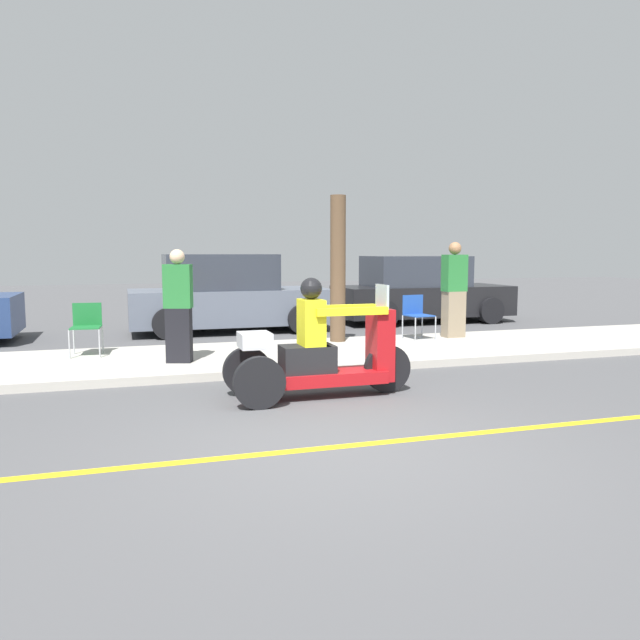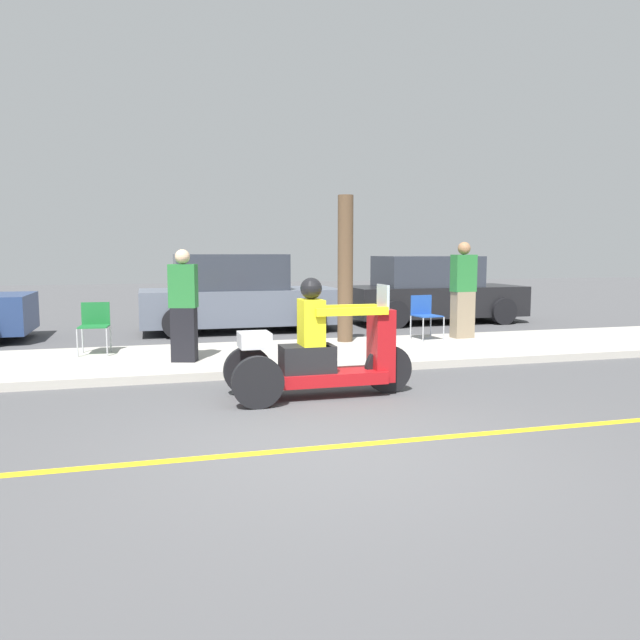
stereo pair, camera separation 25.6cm
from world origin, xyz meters
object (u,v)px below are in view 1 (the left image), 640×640
at_px(folding_chair_curbside, 87,323).
at_px(motorcycle_trike, 321,355).
at_px(tree_trunk, 338,269).
at_px(parked_car_lot_far, 227,296).
at_px(parked_car_lot_left, 420,291).
at_px(spectator_end_of_line, 178,308).
at_px(spectator_mid_group, 454,292).
at_px(folding_chair_set_back, 416,312).

bearing_deg(folding_chair_curbside, motorcycle_trike, -50.15).
distance_m(folding_chair_curbside, tree_trunk, 4.38).
relative_size(parked_car_lot_far, parked_car_lot_left, 1.00).
height_order(motorcycle_trike, spectator_end_of_line, spectator_end_of_line).
relative_size(motorcycle_trike, parked_car_lot_left, 0.53).
xyz_separation_m(folding_chair_curbside, parked_car_lot_left, (7.62, 3.57, 0.14)).
bearing_deg(parked_car_lot_far, spectator_mid_group, -38.33).
relative_size(motorcycle_trike, spectator_end_of_line, 1.38).
bearing_deg(tree_trunk, parked_car_lot_left, 45.07).
bearing_deg(spectator_mid_group, folding_chair_curbside, -179.23).
bearing_deg(motorcycle_trike, folding_chair_set_back, 49.39).
height_order(spectator_mid_group, parked_car_lot_left, spectator_mid_group).
xyz_separation_m(spectator_mid_group, parked_car_lot_left, (1.03, 3.48, -0.23)).
bearing_deg(spectator_end_of_line, folding_chair_set_back, 15.08).
bearing_deg(spectator_mid_group, tree_trunk, 176.29).
bearing_deg(spectator_mid_group, folding_chair_set_back, -179.72).
relative_size(folding_chair_set_back, parked_car_lot_left, 0.19).
height_order(spectator_end_of_line, parked_car_lot_left, spectator_end_of_line).
height_order(motorcycle_trike, spectator_mid_group, spectator_mid_group).
xyz_separation_m(motorcycle_trike, spectator_mid_group, (3.77, 3.47, 0.48)).
bearing_deg(tree_trunk, folding_chair_set_back, -5.79).
bearing_deg(motorcycle_trike, spectator_end_of_line, 123.20).
xyz_separation_m(folding_chair_set_back, tree_trunk, (-1.50, 0.15, 0.81)).
relative_size(folding_chair_curbside, parked_car_lot_far, 0.19).
distance_m(spectator_end_of_line, parked_car_lot_far, 4.48).
height_order(spectator_mid_group, parked_car_lot_far, spectator_mid_group).
bearing_deg(parked_car_lot_left, spectator_mid_group, -106.46).
bearing_deg(parked_car_lot_far, motorcycle_trike, -89.15).
distance_m(parked_car_lot_far, tree_trunk, 3.36).
bearing_deg(folding_chair_set_back, folding_chair_curbside, -179.16).
relative_size(spectator_end_of_line, folding_chair_set_back, 2.04).
distance_m(motorcycle_trike, folding_chair_curbside, 4.41).
bearing_deg(parked_car_lot_left, folding_chair_curbside, -154.90).
xyz_separation_m(spectator_mid_group, parked_car_lot_far, (-3.86, 3.05, -0.21)).
xyz_separation_m(motorcycle_trike, parked_car_lot_far, (-0.10, 6.53, 0.27)).
distance_m(folding_chair_curbside, parked_car_lot_left, 8.42).
bearing_deg(tree_trunk, motorcycle_trike, -112.10).
distance_m(parked_car_lot_left, tree_trunk, 4.75).
distance_m(motorcycle_trike, spectator_end_of_line, 2.74).
bearing_deg(motorcycle_trike, folding_chair_curbside, 129.85).
bearing_deg(folding_chair_curbside, spectator_end_of_line, -39.78).
bearing_deg(folding_chair_set_back, motorcycle_trike, -130.61).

